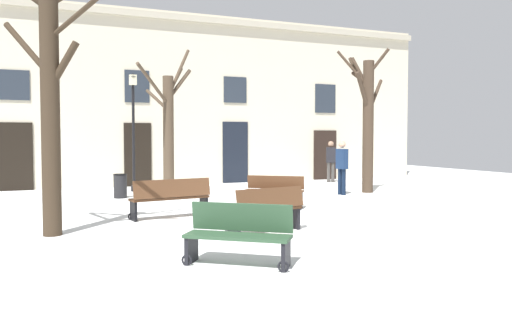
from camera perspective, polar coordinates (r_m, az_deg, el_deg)
name	(u,v)px	position (r m, az deg, el deg)	size (l,w,h in m)	color
ground_plane	(284,217)	(12.23, 3.21, -6.47)	(35.02, 35.02, 0.00)	white
building_facade	(188,98)	(20.83, -7.77, 7.00)	(21.89, 0.60, 6.96)	beige
tree_right_of_center	(50,90)	(10.59, -22.37, 7.40)	(2.70, 1.93, 5.69)	#382B1E
tree_center	(367,119)	(17.86, 12.56, 4.62)	(1.98, 1.60, 4.96)	#423326
tree_left_of_center	(169,128)	(15.97, -9.91, 3.60)	(2.06, 2.56, 4.78)	#4C3D2D
streetlamp	(133,120)	(18.28, -13.80, 4.49)	(0.30, 0.30, 4.20)	black
litter_bin	(120,186)	(16.45, -15.20, -2.86)	(0.44, 0.44, 0.76)	black
bench_near_lamp	(171,197)	(12.11, -9.68, -4.21)	(1.97, 0.74, 0.94)	#51331E
bench_facing_shops	(239,234)	(7.65, -1.98, -8.48)	(1.59, 1.37, 0.92)	#2D4C33
bench_far_corner	(266,209)	(10.17, 1.17, -5.64)	(1.67, 0.83, 0.92)	#51331E
bench_back_to_back_left	(274,191)	(13.69, 2.09, -3.57)	(1.56, 1.35, 0.87)	#51331E
person_near_bench	(342,165)	(16.94, 9.76, -0.52)	(0.30, 0.42, 1.81)	black
person_crossing_plaza	(331,159)	(21.56, 8.51, 0.07)	(0.44, 0.36, 1.76)	#403D3A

